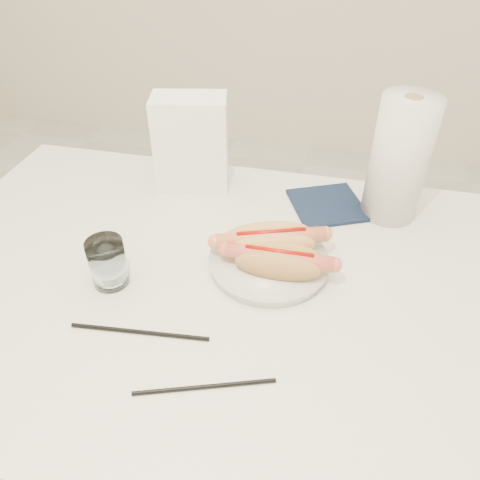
% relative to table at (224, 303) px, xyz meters
% --- Properties ---
extents(ground, '(4.00, 4.00, 0.00)m').
position_rel_table_xyz_m(ground, '(0.00, 0.00, -0.69)').
color(ground, silver).
extents(table, '(1.20, 0.80, 0.75)m').
position_rel_table_xyz_m(table, '(0.00, 0.00, 0.00)').
color(table, white).
rests_on(table, ground).
extents(plate, '(0.27, 0.27, 0.02)m').
position_rel_table_xyz_m(plate, '(0.07, 0.05, 0.07)').
color(plate, silver).
rests_on(plate, table).
extents(hotdog_left, '(0.20, 0.13, 0.06)m').
position_rel_table_xyz_m(hotdog_left, '(0.07, 0.07, 0.10)').
color(hotdog_left, '#E39E5A').
rests_on(hotdog_left, plate).
extents(hotdog_right, '(0.19, 0.07, 0.05)m').
position_rel_table_xyz_m(hotdog_right, '(0.10, 0.03, 0.10)').
color(hotdog_right, '#BE874A').
rests_on(hotdog_right, plate).
extents(water_glass, '(0.06, 0.06, 0.09)m').
position_rel_table_xyz_m(water_glass, '(-0.19, -0.05, 0.10)').
color(water_glass, white).
rests_on(water_glass, table).
extents(chopstick_near, '(0.22, 0.03, 0.01)m').
position_rel_table_xyz_m(chopstick_near, '(-0.10, -0.15, 0.06)').
color(chopstick_near, black).
rests_on(chopstick_near, table).
extents(chopstick_far, '(0.20, 0.07, 0.01)m').
position_rel_table_xyz_m(chopstick_far, '(0.03, -0.22, 0.06)').
color(chopstick_far, black).
rests_on(chopstick_far, table).
extents(napkin_box, '(0.17, 0.12, 0.21)m').
position_rel_table_xyz_m(napkin_box, '(-0.15, 0.30, 0.17)').
color(napkin_box, white).
rests_on(napkin_box, table).
extents(navy_napkin, '(0.19, 0.19, 0.01)m').
position_rel_table_xyz_m(navy_napkin, '(0.16, 0.27, 0.06)').
color(navy_napkin, '#101B34').
rests_on(navy_napkin, table).
extents(paper_towel_roll, '(0.13, 0.13, 0.26)m').
position_rel_table_xyz_m(paper_towel_roll, '(0.29, 0.28, 0.19)').
color(paper_towel_roll, silver).
rests_on(paper_towel_roll, table).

